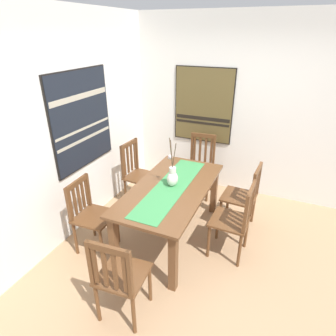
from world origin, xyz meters
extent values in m
cube|color=#A37F5B|center=(0.00, 0.00, -0.01)|extent=(6.40, 6.40, 0.03)
cube|color=silver|center=(0.00, 1.86, 1.35)|extent=(6.40, 0.12, 2.70)
cube|color=silver|center=(1.86, 0.00, 1.35)|extent=(0.12, 6.40, 2.70)
cube|color=brown|center=(0.23, 0.58, 0.72)|extent=(1.69, 0.85, 0.03)
cube|color=brown|center=(-0.53, 0.23, 0.35)|extent=(0.08, 0.08, 0.70)
cube|color=brown|center=(1.00, 0.23, 0.35)|extent=(0.08, 0.08, 0.70)
cube|color=brown|center=(-0.53, 0.93, 0.35)|extent=(0.08, 0.08, 0.70)
cube|color=brown|center=(1.00, 0.93, 0.35)|extent=(0.08, 0.08, 0.70)
cube|color=#388447|center=(0.23, 0.58, 0.74)|extent=(1.56, 0.36, 0.01)
ellipsoid|color=silver|center=(0.27, 0.58, 0.83)|extent=(0.15, 0.13, 0.19)
cylinder|color=silver|center=(0.27, 0.58, 0.95)|extent=(0.08, 0.08, 0.07)
cylinder|color=brown|center=(0.25, 0.59, 1.17)|extent=(0.04, 0.04, 0.37)
cylinder|color=brown|center=(0.20, 0.56, 1.14)|extent=(0.13, 0.04, 0.32)
cylinder|color=brown|center=(0.19, 0.56, 1.18)|extent=(0.16, 0.05, 0.40)
cylinder|color=brown|center=(0.20, 0.54, 1.16)|extent=(0.13, 0.10, 0.36)
sphere|color=silver|center=(0.29, 0.62, 1.10)|extent=(0.05, 0.05, 0.05)
cube|color=brown|center=(0.80, -0.15, 0.46)|extent=(0.44, 0.44, 0.03)
cylinder|color=brown|center=(0.63, 0.04, 0.22)|extent=(0.04, 0.04, 0.45)
cylinder|color=brown|center=(0.99, 0.02, 0.22)|extent=(0.04, 0.04, 0.45)
cylinder|color=brown|center=(0.61, -0.32, 0.22)|extent=(0.04, 0.04, 0.45)
cylinder|color=brown|center=(0.97, -0.34, 0.22)|extent=(0.04, 0.04, 0.45)
cube|color=brown|center=(0.61, -0.33, 0.70)|extent=(0.04, 0.04, 0.45)
cube|color=brown|center=(0.97, -0.35, 0.70)|extent=(0.04, 0.04, 0.45)
cube|color=brown|center=(0.79, -0.34, 0.89)|extent=(0.38, 0.06, 0.06)
cube|color=brown|center=(0.65, -0.33, 0.68)|extent=(0.04, 0.02, 0.36)
cube|color=brown|center=(0.74, -0.34, 0.68)|extent=(0.04, 0.02, 0.36)
cube|color=brown|center=(0.83, -0.34, 0.68)|extent=(0.04, 0.02, 0.36)
cube|color=brown|center=(0.93, -0.35, 0.68)|extent=(0.04, 0.02, 0.36)
cube|color=brown|center=(0.78, 1.30, 0.46)|extent=(0.45, 0.45, 0.03)
cylinder|color=brown|center=(0.95, 1.11, 0.22)|extent=(0.04, 0.04, 0.45)
cylinder|color=brown|center=(0.59, 1.13, 0.22)|extent=(0.04, 0.04, 0.45)
cylinder|color=brown|center=(0.98, 1.47, 0.22)|extent=(0.04, 0.04, 0.45)
cylinder|color=brown|center=(0.62, 1.49, 0.22)|extent=(0.04, 0.04, 0.45)
cube|color=brown|center=(0.98, 1.48, 0.72)|extent=(0.04, 0.04, 0.51)
cube|color=brown|center=(0.62, 1.50, 0.72)|extent=(0.04, 0.04, 0.51)
cube|color=brown|center=(0.80, 1.49, 0.95)|extent=(0.38, 0.06, 0.06)
cube|color=brown|center=(0.94, 1.48, 0.71)|extent=(0.04, 0.02, 0.42)
cube|color=brown|center=(0.84, 1.49, 0.71)|extent=(0.04, 0.02, 0.42)
cube|color=brown|center=(0.75, 1.49, 0.71)|extent=(0.04, 0.02, 0.42)
cube|color=brown|center=(0.66, 1.50, 0.71)|extent=(0.04, 0.02, 0.42)
cube|color=brown|center=(-0.95, 0.55, 0.46)|extent=(0.45, 0.45, 0.03)
cylinder|color=brown|center=(-0.78, 0.74, 0.22)|extent=(0.04, 0.04, 0.45)
cylinder|color=brown|center=(-0.75, 0.38, 0.22)|extent=(0.04, 0.04, 0.45)
cylinder|color=brown|center=(-1.14, 0.72, 0.22)|extent=(0.04, 0.04, 0.45)
cylinder|color=brown|center=(-1.11, 0.36, 0.22)|extent=(0.04, 0.04, 0.45)
cube|color=brown|center=(-1.15, 0.72, 0.71)|extent=(0.04, 0.04, 0.47)
cube|color=brown|center=(-1.12, 0.36, 0.71)|extent=(0.04, 0.04, 0.47)
cube|color=brown|center=(-1.14, 0.54, 0.91)|extent=(0.06, 0.38, 0.06)
cube|color=brown|center=(-1.15, 0.67, 0.69)|extent=(0.02, 0.04, 0.38)
cube|color=brown|center=(-1.14, 0.58, 0.69)|extent=(0.02, 0.04, 0.38)
cube|color=brown|center=(-1.13, 0.49, 0.69)|extent=(0.02, 0.04, 0.38)
cube|color=brown|center=(-1.13, 0.40, 0.69)|extent=(0.02, 0.04, 0.38)
cube|color=brown|center=(0.23, -0.15, 0.46)|extent=(0.44, 0.44, 0.03)
cylinder|color=brown|center=(0.06, 0.03, 0.22)|extent=(0.04, 0.04, 0.45)
cylinder|color=brown|center=(0.42, 0.02, 0.22)|extent=(0.04, 0.04, 0.45)
cylinder|color=brown|center=(0.05, -0.33, 0.22)|extent=(0.04, 0.04, 0.45)
cylinder|color=brown|center=(0.41, -0.34, 0.22)|extent=(0.04, 0.04, 0.45)
cube|color=brown|center=(0.05, -0.34, 0.71)|extent=(0.04, 0.04, 0.47)
cube|color=brown|center=(0.41, -0.35, 0.71)|extent=(0.04, 0.04, 0.47)
cube|color=brown|center=(0.23, -0.34, 0.91)|extent=(0.38, 0.05, 0.06)
cube|color=brown|center=(0.07, -0.34, 0.69)|extent=(0.04, 0.02, 0.38)
cube|color=brown|center=(0.15, -0.34, 0.69)|extent=(0.04, 0.02, 0.38)
cube|color=brown|center=(0.23, -0.34, 0.69)|extent=(0.04, 0.02, 0.38)
cube|color=brown|center=(0.30, -0.34, 0.69)|extent=(0.04, 0.02, 0.38)
cube|color=brown|center=(0.38, -0.35, 0.69)|extent=(0.04, 0.02, 0.38)
cube|color=brown|center=(1.39, 0.59, 0.46)|extent=(0.45, 0.45, 0.03)
cylinder|color=brown|center=(1.23, 0.40, 0.22)|extent=(0.04, 0.04, 0.45)
cylinder|color=brown|center=(1.20, 0.76, 0.22)|extent=(0.04, 0.04, 0.45)
cylinder|color=brown|center=(1.59, 0.42, 0.22)|extent=(0.04, 0.04, 0.45)
cylinder|color=brown|center=(1.56, 0.78, 0.22)|extent=(0.04, 0.04, 0.45)
cube|color=brown|center=(1.60, 0.42, 0.72)|extent=(0.04, 0.04, 0.50)
cube|color=brown|center=(1.57, 0.78, 0.72)|extent=(0.04, 0.04, 0.50)
cube|color=brown|center=(1.58, 0.60, 0.94)|extent=(0.06, 0.38, 0.06)
cube|color=brown|center=(1.59, 0.47, 0.71)|extent=(0.02, 0.04, 0.41)
cube|color=brown|center=(1.59, 0.56, 0.71)|extent=(0.02, 0.04, 0.41)
cube|color=brown|center=(1.58, 0.65, 0.71)|extent=(0.02, 0.04, 0.41)
cube|color=brown|center=(1.57, 0.74, 0.71)|extent=(0.02, 0.04, 0.41)
cube|color=brown|center=(-0.33, 1.31, 0.46)|extent=(0.44, 0.44, 0.03)
cylinder|color=brown|center=(-0.14, 1.14, 0.22)|extent=(0.04, 0.04, 0.45)
cylinder|color=brown|center=(-0.50, 1.13, 0.22)|extent=(0.04, 0.04, 0.45)
cylinder|color=brown|center=(-0.16, 1.50, 0.22)|extent=(0.04, 0.04, 0.45)
cylinder|color=brown|center=(-0.52, 1.49, 0.22)|extent=(0.04, 0.04, 0.45)
cube|color=brown|center=(-0.16, 1.51, 0.69)|extent=(0.04, 0.04, 0.43)
cube|color=brown|center=(-0.52, 1.50, 0.69)|extent=(0.04, 0.04, 0.43)
cube|color=brown|center=(-0.34, 1.50, 0.87)|extent=(0.38, 0.05, 0.06)
cube|color=brown|center=(-0.18, 1.51, 0.67)|extent=(0.04, 0.02, 0.34)
cube|color=brown|center=(-0.26, 1.51, 0.67)|extent=(0.04, 0.02, 0.34)
cube|color=brown|center=(-0.34, 1.50, 0.67)|extent=(0.04, 0.02, 0.34)
cube|color=brown|center=(-0.41, 1.50, 0.67)|extent=(0.04, 0.02, 0.34)
cube|color=brown|center=(-0.49, 1.50, 0.67)|extent=(0.04, 0.02, 0.34)
cube|color=black|center=(0.23, 1.80, 1.42)|extent=(1.08, 0.04, 1.21)
cube|color=black|center=(0.23, 1.78, 1.42)|extent=(1.05, 0.01, 1.18)
cube|color=#B2A893|center=(0.23, 1.77, 1.71)|extent=(1.02, 0.00, 0.07)
cube|color=#B2A893|center=(0.23, 1.77, 1.18)|extent=(1.02, 0.00, 0.04)
cube|color=#B2A893|center=(0.23, 1.77, 1.31)|extent=(1.02, 0.00, 0.03)
cube|color=black|center=(1.80, 0.70, 1.36)|extent=(0.04, 0.94, 1.16)
cube|color=brown|center=(1.78, 0.70, 1.36)|extent=(0.01, 0.91, 1.13)
cube|color=black|center=(1.77, 0.70, 1.08)|extent=(0.00, 0.88, 0.04)
cube|color=black|center=(1.77, 0.70, 1.16)|extent=(0.00, 0.88, 0.06)
camera|label=1|loc=(-2.51, -0.57, 2.43)|focal=30.44mm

